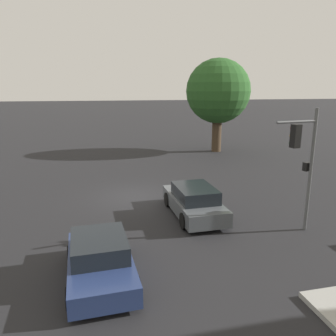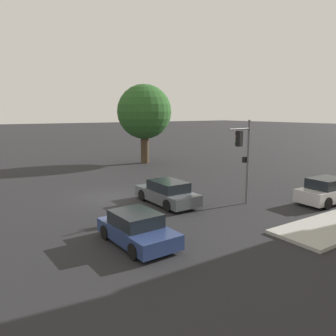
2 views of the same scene
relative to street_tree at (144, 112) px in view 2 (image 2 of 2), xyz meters
name	(u,v)px [view 2 (image 2 of 2)]	position (x,y,z in m)	size (l,w,h in m)	color
ground_plane	(108,197)	(11.56, -9.34, -5.52)	(300.00, 300.00, 0.00)	black
street_tree	(144,112)	(0.00, 0.00, 0.00)	(5.83, 5.83, 8.49)	#423323
traffic_signal	(243,150)	(17.62, -3.29, -2.21)	(0.72, 2.02, 5.07)	#515456
crossing_car_0	(137,229)	(19.38, -11.33, -4.88)	(4.06, 2.14, 1.35)	navy
crossing_car_1	(167,193)	(14.99, -6.92, -4.84)	(4.59, 2.06, 1.43)	#4C5156
parked_car_0	(327,191)	(20.26, 1.38, -4.78)	(2.00, 4.26, 1.57)	#B7B7BC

